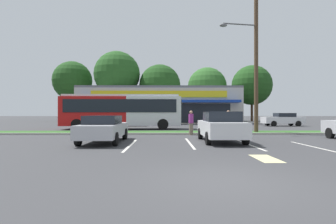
{
  "coord_description": "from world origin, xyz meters",
  "views": [
    {
      "loc": [
        -1.39,
        -5.86,
        1.55
      ],
      "look_at": [
        -1.14,
        18.1,
        1.62
      ],
      "focal_mm": 28.09,
      "sensor_mm": 36.0,
      "label": 1
    }
  ],
  "objects_px": {
    "utility_pole": "(255,54)",
    "car_1": "(283,119)",
    "car_3": "(104,128)",
    "pedestrian_near_bench": "(228,123)",
    "bus_stop_bench": "(99,128)",
    "car_5": "(125,119)",
    "car_0": "(221,126)",
    "pedestrian_by_pole": "(191,123)",
    "city_bus": "(122,111)"
  },
  "relations": [
    {
      "from": "utility_pole",
      "to": "car_1",
      "type": "relative_size",
      "value": 2.49
    },
    {
      "from": "car_3",
      "to": "pedestrian_near_bench",
      "type": "height_order",
      "value": "pedestrian_near_bench"
    },
    {
      "from": "bus_stop_bench",
      "to": "pedestrian_near_bench",
      "type": "relative_size",
      "value": 0.94
    },
    {
      "from": "utility_pole",
      "to": "car_3",
      "type": "relative_size",
      "value": 2.39
    },
    {
      "from": "utility_pole",
      "to": "car_5",
      "type": "bearing_deg",
      "value": 135.5
    },
    {
      "from": "car_0",
      "to": "pedestrian_near_bench",
      "type": "relative_size",
      "value": 2.68
    },
    {
      "from": "car_1",
      "to": "pedestrian_by_pole",
      "type": "relative_size",
      "value": 2.67
    },
    {
      "from": "bus_stop_bench",
      "to": "car_5",
      "type": "distance_m",
      "value": 12.92
    },
    {
      "from": "city_bus",
      "to": "car_3",
      "type": "height_order",
      "value": "city_bus"
    },
    {
      "from": "car_1",
      "to": "car_3",
      "type": "bearing_deg",
      "value": 44.8
    },
    {
      "from": "car_3",
      "to": "pedestrian_near_bench",
      "type": "xyz_separation_m",
      "value": [
        7.41,
        3.68,
        0.12
      ]
    },
    {
      "from": "bus_stop_bench",
      "to": "pedestrian_near_bench",
      "type": "xyz_separation_m",
      "value": [
        8.71,
        -0.57,
        0.35
      ]
    },
    {
      "from": "utility_pole",
      "to": "city_bus",
      "type": "relative_size",
      "value": 1.01
    },
    {
      "from": "utility_pole",
      "to": "car_0",
      "type": "distance_m",
      "value": 8.54
    },
    {
      "from": "car_3",
      "to": "pedestrian_by_pole",
      "type": "distance_m",
      "value": 6.75
    },
    {
      "from": "car_3",
      "to": "bus_stop_bench",
      "type": "bearing_deg",
      "value": 17.1
    },
    {
      "from": "car_5",
      "to": "pedestrian_near_bench",
      "type": "relative_size",
      "value": 2.52
    },
    {
      "from": "city_bus",
      "to": "car_0",
      "type": "height_order",
      "value": "city_bus"
    },
    {
      "from": "city_bus",
      "to": "car_0",
      "type": "distance_m",
      "value": 13.1
    },
    {
      "from": "city_bus",
      "to": "pedestrian_near_bench",
      "type": "xyz_separation_m",
      "value": [
        8.31,
        -7.53,
        -0.91
      ]
    },
    {
      "from": "car_5",
      "to": "pedestrian_by_pole",
      "type": "distance_m",
      "value": 14.24
    },
    {
      "from": "car_3",
      "to": "pedestrian_near_bench",
      "type": "distance_m",
      "value": 8.27
    },
    {
      "from": "car_3",
      "to": "car_5",
      "type": "distance_m",
      "value": 17.23
    },
    {
      "from": "bus_stop_bench",
      "to": "car_5",
      "type": "relative_size",
      "value": 0.37
    },
    {
      "from": "car_5",
      "to": "pedestrian_near_bench",
      "type": "xyz_separation_m",
      "value": [
        8.97,
        -13.48,
        0.06
      ]
    },
    {
      "from": "car_0",
      "to": "car_1",
      "type": "xyz_separation_m",
      "value": [
        10.84,
        16.67,
        -0.03
      ]
    },
    {
      "from": "car_3",
      "to": "pedestrian_near_bench",
      "type": "bearing_deg",
      "value": -63.57
    },
    {
      "from": "car_0",
      "to": "car_3",
      "type": "height_order",
      "value": "car_0"
    },
    {
      "from": "car_3",
      "to": "pedestrian_by_pole",
      "type": "height_order",
      "value": "pedestrian_by_pole"
    },
    {
      "from": "pedestrian_by_pole",
      "to": "city_bus",
      "type": "bearing_deg",
      "value": 153.69
    },
    {
      "from": "utility_pole",
      "to": "car_5",
      "type": "relative_size",
      "value": 2.64
    },
    {
      "from": "car_0",
      "to": "car_5",
      "type": "bearing_deg",
      "value": 24.54
    },
    {
      "from": "pedestrian_near_bench",
      "to": "pedestrian_by_pole",
      "type": "bearing_deg",
      "value": -71.69
    },
    {
      "from": "bus_stop_bench",
      "to": "car_0",
      "type": "bearing_deg",
      "value": 151.7
    },
    {
      "from": "bus_stop_bench",
      "to": "car_5",
      "type": "xyz_separation_m",
      "value": [
        -0.26,
        12.91,
        0.29
      ]
    },
    {
      "from": "city_bus",
      "to": "bus_stop_bench",
      "type": "xyz_separation_m",
      "value": [
        -0.41,
        -6.96,
        -1.26
      ]
    },
    {
      "from": "utility_pole",
      "to": "car_5",
      "type": "xyz_separation_m",
      "value": [
        -11.48,
        11.28,
        -5.21
      ]
    },
    {
      "from": "city_bus",
      "to": "bus_stop_bench",
      "type": "distance_m",
      "value": 7.09
    },
    {
      "from": "utility_pole",
      "to": "pedestrian_by_pole",
      "type": "xyz_separation_m",
      "value": [
        -4.91,
        -1.35,
        -5.15
      ]
    },
    {
      "from": "utility_pole",
      "to": "car_0",
      "type": "bearing_deg",
      "value": -123.52
    },
    {
      "from": "bus_stop_bench",
      "to": "pedestrian_by_pole",
      "type": "distance_m",
      "value": 6.33
    },
    {
      "from": "city_bus",
      "to": "pedestrian_by_pole",
      "type": "distance_m",
      "value": 8.97
    },
    {
      "from": "bus_stop_bench",
      "to": "pedestrian_by_pole",
      "type": "relative_size",
      "value": 0.94
    },
    {
      "from": "car_3",
      "to": "pedestrian_by_pole",
      "type": "bearing_deg",
      "value": -47.88
    },
    {
      "from": "bus_stop_bench",
      "to": "pedestrian_by_pole",
      "type": "xyz_separation_m",
      "value": [
        6.31,
        0.28,
        0.35
      ]
    },
    {
      "from": "city_bus",
      "to": "car_3",
      "type": "xyz_separation_m",
      "value": [
        0.9,
        -11.21,
        -1.03
      ]
    },
    {
      "from": "car_0",
      "to": "car_3",
      "type": "xyz_separation_m",
      "value": [
        -6.17,
        -0.22,
        -0.08
      ]
    },
    {
      "from": "pedestrian_by_pole",
      "to": "utility_pole",
      "type": "bearing_deg",
      "value": 37.65
    },
    {
      "from": "bus_stop_bench",
      "to": "pedestrian_near_bench",
      "type": "bearing_deg",
      "value": 176.28
    },
    {
      "from": "utility_pole",
      "to": "car_1",
      "type": "xyz_separation_m",
      "value": [
        7.1,
        11.02,
        -5.21
      ]
    }
  ]
}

